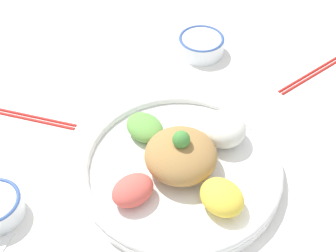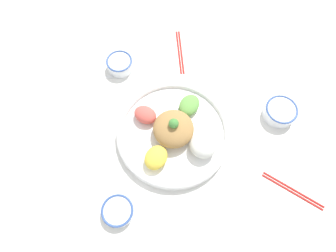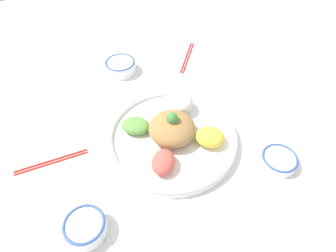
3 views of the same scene
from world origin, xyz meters
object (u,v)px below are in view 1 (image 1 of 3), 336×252
Objects in this scene: rice_bowl_blue at (201,44)px; chopsticks_pair_near at (311,74)px; salad_platter at (182,164)px; chopsticks_pair_far at (31,117)px.

rice_bowl_blue reaches higher than chopsticks_pair_near.
salad_platter reaches higher than chopsticks_pair_near.
salad_platter reaches higher than rice_bowl_blue.
chopsticks_pair_near is (0.27, -0.01, -0.02)m from rice_bowl_blue.
chopsticks_pair_far is at bearing 173.06° from salad_platter.
salad_platter is 3.47× the size of rice_bowl_blue.
rice_bowl_blue reaches higher than chopsticks_pair_far.
rice_bowl_blue is 0.62× the size of chopsticks_pair_near.
salad_platter is at bearing 5.56° from chopsticks_pair_near.
rice_bowl_blue is at bearing -132.79° from chopsticks_pair_far.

